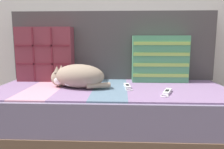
{
  "coord_description": "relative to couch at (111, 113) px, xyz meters",
  "views": [
    {
      "loc": [
        0.08,
        -1.42,
        0.74
      ],
      "look_at": [
        0.01,
        0.05,
        0.5
      ],
      "focal_mm": 35.0,
      "sensor_mm": 36.0,
      "label": 1
    }
  ],
  "objects": [
    {
      "name": "ground_plane",
      "position": [
        0.0,
        -0.12,
        -0.2
      ],
      "size": [
        14.0,
        14.0,
        0.0
      ],
      "primitive_type": "plane",
      "color": "#564C47"
    },
    {
      "name": "couch",
      "position": [
        0.0,
        0.0,
        0.0
      ],
      "size": [
        1.72,
        0.85,
        0.4
      ],
      "color": "brown",
      "rests_on": "ground_plane"
    },
    {
      "name": "sofa_backrest",
      "position": [
        0.0,
        0.36,
        0.49
      ],
      "size": [
        1.68,
        0.14,
        0.57
      ],
      "color": "#474242",
      "rests_on": "couch"
    },
    {
      "name": "throw_pillow_quilted",
      "position": [
        -0.54,
        0.21,
        0.42
      ],
      "size": [
        0.45,
        0.14,
        0.43
      ],
      "color": "brown",
      "rests_on": "couch"
    },
    {
      "name": "throw_pillow_striped",
      "position": [
        0.38,
        0.21,
        0.39
      ],
      "size": [
        0.44,
        0.14,
        0.37
      ],
      "color": "#4C9366",
      "rests_on": "couch"
    },
    {
      "name": "sleeping_cat",
      "position": [
        -0.24,
        -0.05,
        0.28
      ],
      "size": [
        0.43,
        0.27,
        0.17
      ],
      "color": "gray",
      "rests_on": "couch"
    },
    {
      "name": "game_remote_near",
      "position": [
        0.12,
        -0.03,
        0.21
      ],
      "size": [
        0.06,
        0.19,
        0.02
      ],
      "color": "white",
      "rests_on": "couch"
    },
    {
      "name": "game_remote_far",
      "position": [
        0.37,
        -0.19,
        0.21
      ],
      "size": [
        0.11,
        0.19,
        0.02
      ],
      "color": "white",
      "rests_on": "couch"
    }
  ]
}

